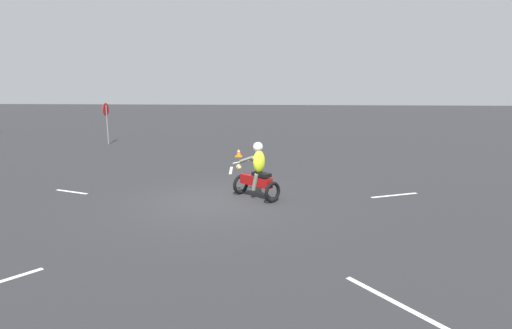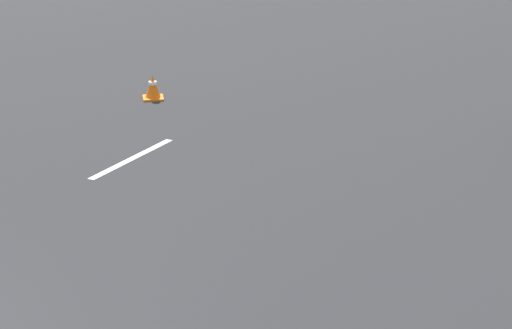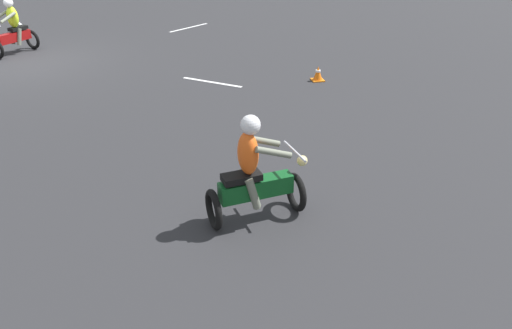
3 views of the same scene
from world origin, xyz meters
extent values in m
plane|color=#28282B|center=(0.00, 0.00, 0.00)|extent=(120.00, 120.00, 0.00)
torus|color=black|center=(0.03, -1.69, 0.30)|extent=(0.52, 0.46, 0.60)
cube|color=maroon|center=(0.45, -1.19, 0.52)|extent=(0.89, 0.99, 0.28)
cube|color=black|center=(0.31, -1.36, 0.74)|extent=(0.56, 0.60, 0.10)
ellipsoid|color=#CCEA26|center=(0.37, -1.28, 1.10)|extent=(0.49, 0.47, 0.64)
cylinder|color=slate|center=(0.41, -0.93, 1.15)|extent=(0.42, 0.48, 0.27)
cylinder|color=slate|center=(0.49, -1.36, 0.52)|extent=(0.25, 0.26, 0.51)
cylinder|color=slate|center=(0.28, -1.18, 0.52)|extent=(0.25, 0.26, 0.51)
sphere|color=white|center=(0.40, -1.25, 1.52)|extent=(0.39, 0.39, 0.28)
torus|color=black|center=(-5.59, 9.13, 0.30)|extent=(0.20, 0.61, 0.60)
torus|color=black|center=(-4.31, 9.35, 0.30)|extent=(0.20, 0.61, 0.60)
cube|color=#0F4C1E|center=(-4.95, 9.24, 0.52)|extent=(1.12, 0.42, 0.28)
cube|color=black|center=(-4.73, 9.28, 0.74)|extent=(0.60, 0.35, 0.10)
cylinder|color=silver|center=(-5.54, 9.14, 1.00)|extent=(0.15, 0.70, 0.04)
sphere|color=#F2E08C|center=(-5.67, 9.11, 0.82)|extent=(0.18, 0.18, 0.16)
ellipsoid|color=#EA5919|center=(-4.83, 9.26, 1.10)|extent=(0.34, 0.44, 0.64)
cylinder|color=slate|center=(-5.16, 9.41, 1.15)|extent=(0.55, 0.18, 0.27)
cylinder|color=slate|center=(-5.09, 9.01, 1.15)|extent=(0.55, 0.18, 0.27)
cylinder|color=slate|center=(-4.87, 9.39, 0.52)|extent=(0.26, 0.16, 0.51)
cylinder|color=slate|center=(-4.82, 9.12, 0.52)|extent=(0.26, 0.16, 0.51)
sphere|color=silver|center=(-4.87, 9.25, 1.52)|extent=(0.32, 0.32, 0.28)
cube|color=orange|center=(-7.88, 3.24, 0.01)|extent=(0.32, 0.32, 0.03)
cone|color=orange|center=(-7.88, 3.24, 0.21)|extent=(0.24, 0.24, 0.35)
cylinder|color=white|center=(-7.88, 3.24, 0.26)|extent=(0.13, 0.13, 0.05)
cube|color=silver|center=(-5.13, 2.81, 0.00)|extent=(1.44, 1.16, 0.01)
cube|color=silver|center=(-5.11, -3.72, 0.00)|extent=(1.55, 1.26, 0.01)
cube|color=silver|center=(1.06, -5.31, 0.00)|extent=(0.71, 1.52, 0.01)
camera|label=1|loc=(-10.77, -2.06, 3.21)|focal=28.00mm
camera|label=2|loc=(7.34, 2.54, 4.48)|focal=70.00mm
camera|label=3|loc=(-3.66, 15.33, 4.19)|focal=35.00mm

